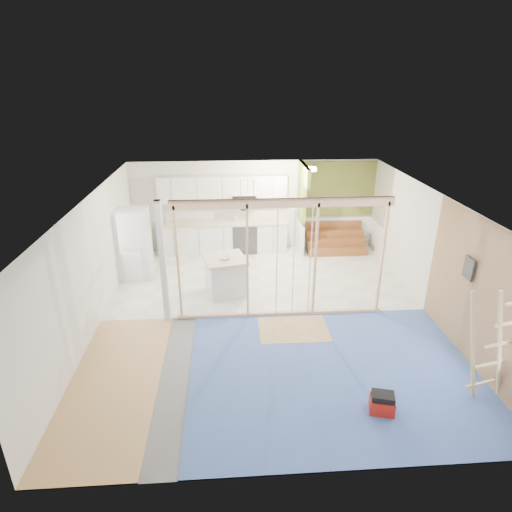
{
  "coord_description": "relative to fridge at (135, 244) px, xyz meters",
  "views": [
    {
      "loc": [
        -0.78,
        -7.95,
        4.76
      ],
      "look_at": [
        -0.18,
        0.6,
        1.15
      ],
      "focal_mm": 30.0,
      "sensor_mm": 36.0,
      "label": 1
    }
  ],
  "objects": [
    {
      "name": "ladder",
      "position": [
        6.26,
        -4.93,
        0.09
      ],
      "size": [
        1.03,
        0.06,
        1.92
      ],
      "rotation": [
        0.0,
        0.0,
        0.04
      ],
      "color": "#D2B780",
      "rests_on": "room"
    },
    {
      "name": "bowl",
      "position": [
        2.27,
        -1.14,
        0.05
      ],
      "size": [
        0.32,
        0.32,
        0.06
      ],
      "primitive_type": "imported",
      "rotation": [
        0.0,
        0.0,
        0.39
      ],
      "color": "silver",
      "rests_on": "island"
    },
    {
      "name": "toolbox",
      "position": [
        4.61,
        -5.16,
        -0.73
      ],
      "size": [
        0.43,
        0.36,
        0.35
      ],
      "rotation": [
        0.0,
        0.0,
        -0.26
      ],
      "color": "#A1180E",
      "rests_on": "room"
    },
    {
      "name": "soap_bottle_b",
      "position": [
        2.56,
        1.56,
        0.13
      ],
      "size": [
        0.11,
        0.11,
        0.19
      ],
      "primitive_type": "imported",
      "rotation": [
        0.0,
        0.0,
        -0.26
      ],
      "color": "silver",
      "rests_on": "base_cabinets"
    },
    {
      "name": "island",
      "position": [
        2.25,
        -1.08,
        -0.44
      ],
      "size": [
        1.12,
        1.12,
        0.91
      ],
      "rotation": [
        0.0,
        0.0,
        0.24
      ],
      "color": "silver",
      "rests_on": "room"
    },
    {
      "name": "room",
      "position": [
        3.11,
        -2.18,
        0.41
      ],
      "size": [
        7.01,
        8.01,
        2.61
      ],
      "color": "slate",
      "rests_on": "ground"
    },
    {
      "name": "stud_frame",
      "position": [
        2.84,
        -2.18,
        0.71
      ],
      "size": [
        4.66,
        0.14,
        2.6
      ],
      "color": "beige",
      "rests_on": "room"
    },
    {
      "name": "upper_cabinets",
      "position": [
        2.27,
        1.64,
        0.93
      ],
      "size": [
        3.6,
        0.41,
        0.85
      ],
      "color": "white",
      "rests_on": "room"
    },
    {
      "name": "fridge",
      "position": [
        0.0,
        0.0,
        0.0
      ],
      "size": [
        0.8,
        0.77,
        1.78
      ],
      "rotation": [
        0.0,
        0.0,
        0.03
      ],
      "color": "silver",
      "rests_on": "room"
    },
    {
      "name": "base_cabinets",
      "position": [
        1.51,
        1.18,
        -0.42
      ],
      "size": [
        4.45,
        2.24,
        0.93
      ],
      "color": "white",
      "rests_on": "room"
    },
    {
      "name": "sheathing_panel",
      "position": [
        6.59,
        -4.18,
        0.41
      ],
      "size": [
        0.02,
        4.0,
        2.6
      ],
      "primitive_type": "cube",
      "color": "tan",
      "rests_on": "room"
    },
    {
      "name": "green_partition",
      "position": [
        5.16,
        1.48,
        0.05
      ],
      "size": [
        2.25,
        1.51,
        2.6
      ],
      "color": "olive",
      "rests_on": "room"
    },
    {
      "name": "soap_bottle_a",
      "position": [
        0.61,
        1.56,
        0.18
      ],
      "size": [
        0.13,
        0.13,
        0.29
      ],
      "primitive_type": "imported",
      "rotation": [
        0.0,
        0.0,
        -0.22
      ],
      "color": "silver",
      "rests_on": "base_cabinets"
    },
    {
      "name": "ceiling_light",
      "position": [
        4.51,
        0.82,
        1.65
      ],
      "size": [
        0.32,
        0.32,
        0.08
      ],
      "primitive_type": "cylinder",
      "color": "#FFEABF",
      "rests_on": "room"
    },
    {
      "name": "electrical_panel",
      "position": [
        6.54,
        -3.58,
        0.76
      ],
      "size": [
        0.04,
        0.3,
        0.4
      ],
      "primitive_type": "cube",
      "color": "#39383E",
      "rests_on": "room"
    },
    {
      "name": "floor_overlays",
      "position": [
        3.19,
        -2.12,
        -0.88
      ],
      "size": [
        7.0,
        8.0,
        0.03
      ],
      "color": "silver",
      "rests_on": "room"
    },
    {
      "name": "pot_rack",
      "position": [
        2.81,
        -0.29,
        1.1
      ],
      "size": [
        0.52,
        0.52,
        0.72
      ],
      "color": "black",
      "rests_on": "room"
    }
  ]
}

